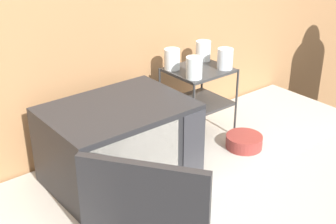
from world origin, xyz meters
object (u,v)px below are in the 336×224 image
at_px(glass_back_left, 172,59).
at_px(bowl, 244,142).
at_px(glass_front_left, 194,68).
at_px(microwave, 120,146).
at_px(glass_back_right, 203,51).
at_px(glass_front_right, 225,59).
at_px(dish_rack, 198,88).

relative_size(glass_back_left, bowl, 0.56).
bearing_deg(glass_front_left, glass_back_left, 90.42).
relative_size(microwave, glass_front_left, 8.27).
xyz_separation_m(glass_back_right, glass_back_left, (-0.18, -0.00, 0.00)).
height_order(glass_front_right, glass_back_left, same).
height_order(microwave, glass_front_right, glass_front_right).
xyz_separation_m(glass_front_left, glass_back_left, (-0.00, 0.14, 0.00)).
bearing_deg(microwave, bowl, -11.77).
height_order(dish_rack, bowl, dish_rack).
xyz_separation_m(dish_rack, glass_back_right, (0.09, 0.07, 0.14)).
distance_m(glass_back_right, glass_front_right, 0.14).
xyz_separation_m(glass_back_right, bowl, (-0.01, -0.29, -0.35)).
bearing_deg(glass_back_right, bowl, -91.74).
bearing_deg(microwave, glass_front_left, 4.41).
height_order(glass_front_left, glass_front_right, same).
relative_size(microwave, glass_back_left, 8.27).
distance_m(dish_rack, glass_back_right, 0.18).
bearing_deg(glass_front_right, microwave, -176.93).
height_order(microwave, bowl, microwave).
bearing_deg(glass_back_right, dish_rack, -141.26).
relative_size(dish_rack, glass_back_left, 3.62).
relative_size(microwave, dish_rack, 2.28).
height_order(glass_front_left, glass_back_left, same).
height_order(microwave, glass_back_left, glass_back_left).
height_order(dish_rack, glass_back_left, glass_back_left).
bearing_deg(bowl, dish_rack, 111.10).
xyz_separation_m(dish_rack, glass_front_right, (0.09, -0.07, 0.14)).
xyz_separation_m(glass_front_right, glass_back_left, (-0.18, 0.14, 0.00)).
height_order(glass_back_right, glass_front_right, same).
bearing_deg(microwave, glass_back_left, 23.59).
bearing_deg(glass_front_left, glass_front_right, 0.11).
relative_size(glass_front_left, glass_back_right, 1.00).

